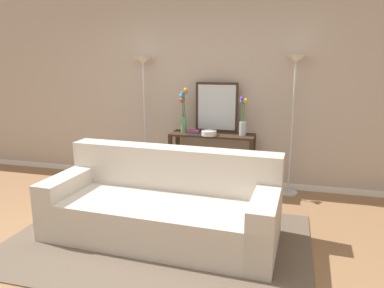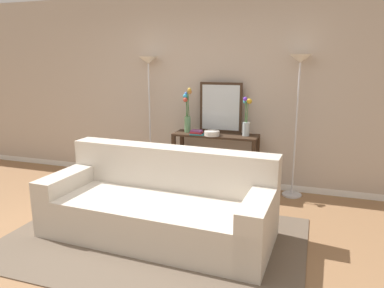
{
  "view_description": "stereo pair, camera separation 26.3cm",
  "coord_description": "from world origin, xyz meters",
  "views": [
    {
      "loc": [
        1.35,
        -2.83,
        1.81
      ],
      "look_at": [
        0.24,
        1.24,
        0.83
      ],
      "focal_mm": 34.12,
      "sensor_mm": 36.0,
      "label": 1
    },
    {
      "loc": [
        1.6,
        -2.76,
        1.81
      ],
      "look_at": [
        0.24,
        1.24,
        0.83
      ],
      "focal_mm": 34.12,
      "sensor_mm": 36.0,
      "label": 2
    }
  ],
  "objects": [
    {
      "name": "ground_plane",
      "position": [
        0.0,
        0.0,
        -0.01
      ],
      "size": [
        16.0,
        16.0,
        0.02
      ],
      "primitive_type": "cube",
      "color": "#936B47"
    },
    {
      "name": "back_wall",
      "position": [
        0.0,
        2.36,
        1.36
      ],
      "size": [
        12.0,
        0.15,
        2.72
      ],
      "color": "white",
      "rests_on": "ground"
    },
    {
      "name": "area_rug",
      "position": [
        0.12,
        0.36,
        0.01
      ],
      "size": [
        3.01,
        2.03,
        0.01
      ],
      "color": "brown",
      "rests_on": "ground"
    },
    {
      "name": "couch",
      "position": [
        0.12,
        0.52,
        0.31
      ],
      "size": [
        2.4,
        1.09,
        0.88
      ],
      "color": "beige",
      "rests_on": "ground"
    },
    {
      "name": "console_table",
      "position": [
        0.32,
        2.02,
        0.55
      ],
      "size": [
        1.17,
        0.39,
        0.81
      ],
      "color": "#382619",
      "rests_on": "ground"
    },
    {
      "name": "floor_lamp_left",
      "position": [
        -0.73,
        2.13,
        1.46
      ],
      "size": [
        0.28,
        0.28,
        1.85
      ],
      "color": "silver",
      "rests_on": "ground"
    },
    {
      "name": "floor_lamp_right",
      "position": [
        1.38,
        2.13,
        1.47
      ],
      "size": [
        0.28,
        0.28,
        1.87
      ],
      "color": "silver",
      "rests_on": "ground"
    },
    {
      "name": "wall_mirror",
      "position": [
        0.34,
        2.18,
        1.16
      ],
      "size": [
        0.6,
        0.02,
        0.7
      ],
      "color": "#382619",
      "rests_on": "console_table"
    },
    {
      "name": "vase_tall_flowers",
      "position": [
        -0.1,
        2.03,
        1.1
      ],
      "size": [
        0.12,
        0.12,
        0.62
      ],
      "color": "#669E6B",
      "rests_on": "console_table"
    },
    {
      "name": "vase_short_flowers",
      "position": [
        0.74,
        2.04,
        1.02
      ],
      "size": [
        0.12,
        0.11,
        0.53
      ],
      "color": "silver",
      "rests_on": "console_table"
    },
    {
      "name": "fruit_bowl",
      "position": [
        0.3,
        1.9,
        0.84
      ],
      "size": [
        0.21,
        0.21,
        0.07
      ],
      "color": "silver",
      "rests_on": "console_table"
    },
    {
      "name": "book_stack",
      "position": [
        0.08,
        1.9,
        0.84
      ],
      "size": [
        0.2,
        0.15,
        0.06
      ],
      "color": "#1E7075",
      "rests_on": "console_table"
    },
    {
      "name": "book_row_under_console",
      "position": [
        0.05,
        2.02,
        0.06
      ],
      "size": [
        0.42,
        0.17,
        0.13
      ],
      "color": "navy",
      "rests_on": "ground"
    }
  ]
}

